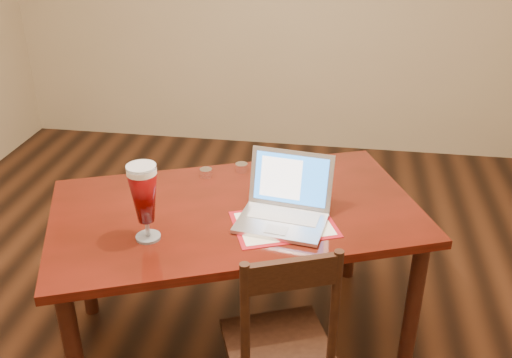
# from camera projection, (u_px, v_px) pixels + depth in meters

# --- Properties ---
(ground) EXTENTS (5.00, 5.00, 0.00)m
(ground) POSITION_uv_depth(u_px,v_px,m) (224.00, 347.00, 2.79)
(ground) COLOR black
(ground) RESTS_ON ground
(dining_table) EXTENTS (1.81, 1.42, 1.07)m
(dining_table) POSITION_uv_depth(u_px,v_px,m) (234.00, 224.00, 2.53)
(dining_table) COLOR #50110A
(dining_table) RESTS_ON ground
(dining_chair) EXTENTS (0.51, 0.50, 0.93)m
(dining_chair) POSITION_uv_depth(u_px,v_px,m) (280.00, 347.00, 2.18)
(dining_chair) COLOR black
(dining_chair) RESTS_ON ground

